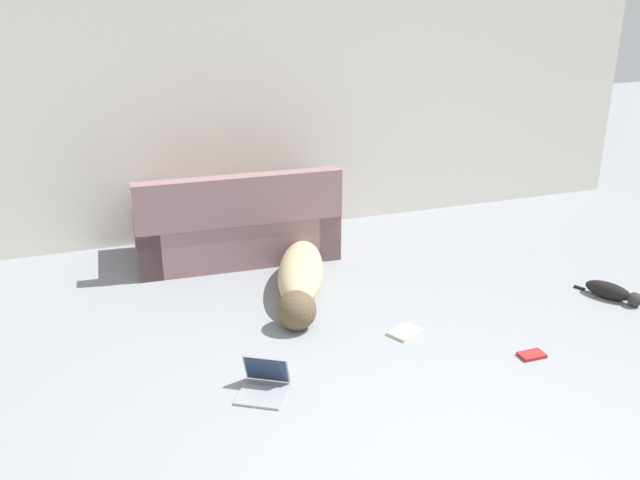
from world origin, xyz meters
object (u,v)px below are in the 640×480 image
at_px(dog, 300,278).
at_px(book_red, 532,355).
at_px(laptop_open, 264,380).
at_px(cat, 612,292).
at_px(couch, 236,228).
at_px(book_cream, 405,332).

xyz_separation_m(dog, book_red, (1.23, -1.41, -0.15)).
relative_size(dog, laptop_open, 3.83).
relative_size(cat, laptop_open, 1.25).
distance_m(dog, cat, 2.50).
xyz_separation_m(couch, laptop_open, (-0.31, -2.19, -0.20)).
bearing_deg(book_cream, laptop_open, -162.02).
relative_size(couch, book_red, 10.09).
height_order(cat, book_cream, cat).
relative_size(couch, cat, 3.50).
bearing_deg(laptop_open, book_red, 24.24).
xyz_separation_m(couch, cat, (2.65, -1.84, -0.21)).
xyz_separation_m(couch, book_cream, (0.84, -1.81, -0.26)).
bearing_deg(book_red, book_cream, 140.51).
height_order(laptop_open, book_red, laptop_open).
xyz_separation_m(dog, laptop_open, (-0.62, -1.21, -0.09)).
xyz_separation_m(dog, cat, (2.35, -0.86, -0.10)).
bearing_deg(couch, cat, 147.80).
bearing_deg(cat, laptop_open, -111.23).
xyz_separation_m(cat, book_cream, (-1.81, 0.02, -0.05)).
distance_m(cat, book_red, 1.25).
bearing_deg(dog, book_red, 61.23).
height_order(dog, laptop_open, dog).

